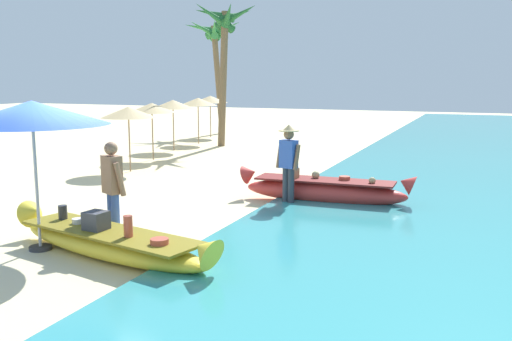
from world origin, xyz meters
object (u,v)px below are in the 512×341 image
boat_red_midground (324,190)px  person_tourist_customer (113,186)px  boat_yellow_foreground (109,242)px  palm_tree_leaning_seaward (214,41)px  patio_umbrella_large (32,113)px  palm_tree_tall_inland (225,32)px  person_vendor_hatted (289,160)px

boat_red_midground → person_tourist_customer: person_tourist_customer is taller
boat_yellow_foreground → palm_tree_leaning_seaward: 20.21m
person_tourist_customer → patio_umbrella_large: 1.71m
boat_red_midground → palm_tree_tall_inland: bearing=126.9°
boat_red_midground → palm_tree_leaning_seaward: bearing=124.8°
boat_red_midground → palm_tree_tall_inland: size_ratio=0.70×
boat_yellow_foreground → palm_tree_leaning_seaward: palm_tree_leaning_seaward is taller
boat_red_midground → person_vendor_hatted: bearing=-138.7°
person_vendor_hatted → palm_tree_leaning_seaward: palm_tree_leaning_seaward is taller
patio_umbrella_large → boat_red_midground: bearing=56.4°
boat_yellow_foreground → palm_tree_leaning_seaward: (-7.29, 18.37, 4.25)m
person_tourist_customer → boat_yellow_foreground: bearing=-59.0°
boat_yellow_foreground → person_tourist_customer: size_ratio=2.49×
person_vendor_hatted → palm_tree_tall_inland: palm_tree_tall_inland is taller
boat_yellow_foreground → person_vendor_hatted: size_ratio=2.40×
person_tourist_customer → patio_umbrella_large: bearing=-136.5°
palm_tree_leaning_seaward → boat_red_midground: bearing=-55.2°
patio_umbrella_large → palm_tree_leaning_seaward: palm_tree_leaning_seaward is taller
person_tourist_customer → palm_tree_tall_inland: bearing=107.3°
boat_yellow_foreground → palm_tree_tall_inland: bearing=108.1°
patio_umbrella_large → palm_tree_tall_inland: size_ratio=0.43×
boat_red_midground → person_vendor_hatted: size_ratio=2.22×
boat_red_midground → person_tourist_customer: bearing=-120.5°
boat_yellow_foreground → palm_tree_tall_inland: palm_tree_tall_inland is taller
person_tourist_customer → patio_umbrella_large: size_ratio=0.71×
patio_umbrella_large → palm_tree_leaning_seaward: size_ratio=0.43×
palm_tree_tall_inland → boat_red_midground: bearing=-53.1°
person_vendor_hatted → patio_umbrella_large: bearing=-121.2°
boat_yellow_foreground → palm_tree_tall_inland: (-4.43, 13.57, 4.27)m
palm_tree_tall_inland → person_tourist_customer: bearing=-72.7°
boat_red_midground → person_vendor_hatted: 1.12m
person_vendor_hatted → palm_tree_tall_inland: size_ratio=0.31×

